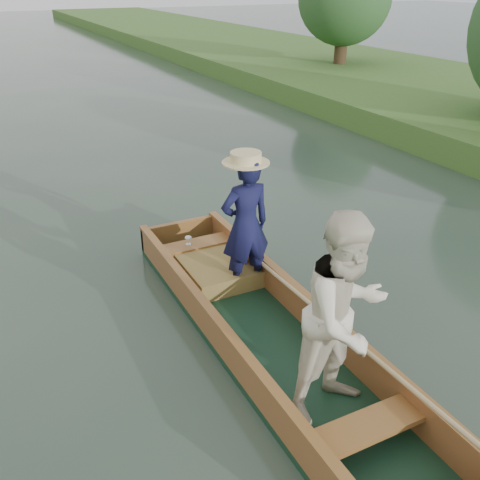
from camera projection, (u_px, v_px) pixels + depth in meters
name	position (u px, v px, depth m)	size (l,w,h in m)	color
ground	(266.00, 344.00, 5.58)	(120.00, 120.00, 0.00)	#283D30
trees_far	(313.00, 23.00, 11.81)	(21.76, 12.20, 4.35)	#47331E
punt	(287.00, 300.00, 5.14)	(1.15, 5.00, 1.91)	#13321F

